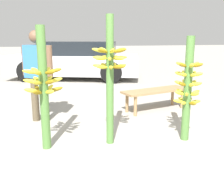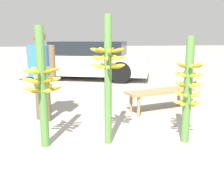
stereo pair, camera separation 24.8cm
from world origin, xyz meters
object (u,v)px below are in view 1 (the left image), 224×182
(banana_stalk_center, at_px, (110,74))
(vendor_person, at_px, (37,69))
(banana_stalk_left, at_px, (44,87))
(banana_stalk_right, at_px, (188,88))
(market_bench, at_px, (156,93))
(parked_car, at_px, (76,60))

(banana_stalk_center, bearing_deg, vendor_person, 127.57)
(banana_stalk_left, xyz_separation_m, banana_stalk_center, (0.84, -0.07, 0.14))
(banana_stalk_right, height_order, market_bench, banana_stalk_right)
(vendor_person, bearing_deg, banana_stalk_left, 139.51)
(market_bench, bearing_deg, banana_stalk_left, -162.85)
(banana_stalk_center, height_order, banana_stalk_right, banana_stalk_center)
(vendor_person, relative_size, market_bench, 1.06)
(banana_stalk_center, height_order, parked_car, banana_stalk_center)
(banana_stalk_center, relative_size, vendor_person, 1.11)
(parked_car, bearing_deg, banana_stalk_right, -151.78)
(banana_stalk_left, height_order, parked_car, banana_stalk_left)
(market_bench, relative_size, parked_car, 0.31)
(banana_stalk_right, distance_m, parked_car, 5.88)
(banana_stalk_center, height_order, vendor_person, banana_stalk_center)
(banana_stalk_center, height_order, market_bench, banana_stalk_center)
(banana_stalk_center, bearing_deg, banana_stalk_right, -9.44)
(banana_stalk_left, relative_size, banana_stalk_right, 1.09)
(banana_stalk_left, distance_m, parked_car, 5.70)
(vendor_person, bearing_deg, banana_stalk_right, -169.40)
(market_bench, xyz_separation_m, parked_car, (-0.99, 4.36, 0.28))
(banana_stalk_left, xyz_separation_m, banana_stalk_right, (1.89, -0.24, -0.07))
(banana_stalk_left, bearing_deg, parked_car, 78.43)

